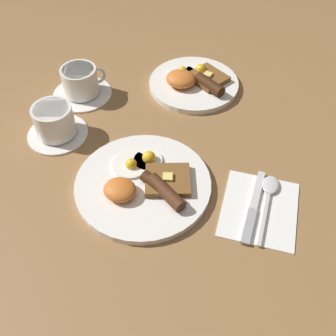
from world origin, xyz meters
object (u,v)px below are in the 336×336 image
Objects in this scene: knife at (253,210)px; breakfast_plate_near at (144,184)px; teacup_near at (55,123)px; breakfast_plate_far at (194,82)px; spoon at (269,191)px; teacup_far at (81,84)px.

breakfast_plate_near is at bearing 92.75° from knife.
teacup_near is 0.48m from knife.
breakfast_plate_far is at bearing 92.97° from breakfast_plate_near.
knife is 1.05× the size of spoon.
spoon is at bearing -22.98° from knife.
teacup_far is 0.87× the size of spoon.
breakfast_plate_near is 1.86× the size of teacup_far.
knife is 0.06m from spoon.
breakfast_plate_far is at bearing 28.50° from teacup_far.
teacup_near is 0.50m from spoon.
teacup_far is at bearing 70.16° from spoon.
teacup_near is at bearing -82.41° from teacup_far.
spoon is at bearing 17.66° from breakfast_plate_near.
teacup_near reaches higher than spoon.
spoon is at bearing 0.76° from teacup_near.
breakfast_plate_near is 2.00× the size of teacup_near.
spoon is (0.26, -0.29, -0.01)m from breakfast_plate_far.
breakfast_plate_far is 1.55× the size of teacup_far.
teacup_far is at bearing 140.71° from breakfast_plate_near.
spoon reaches higher than knife.
knife is at bearing 5.67° from breakfast_plate_near.
spoon is at bearing -47.49° from breakfast_plate_far.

